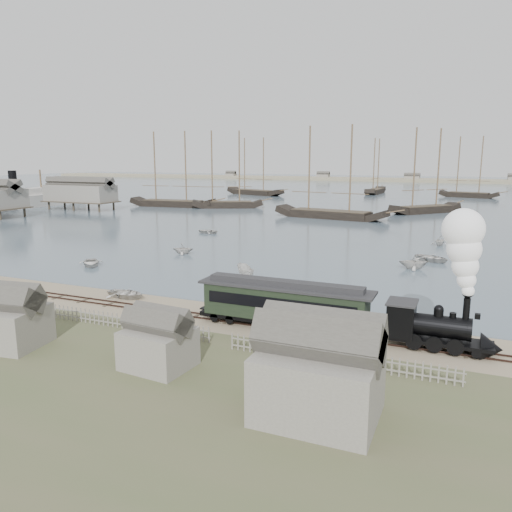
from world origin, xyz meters
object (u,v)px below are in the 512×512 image
at_px(passenger_coach, 284,302).
at_px(locomotive, 456,290).
at_px(steamship, 14,190).
at_px(beached_dinghy, 126,294).

bearing_deg(passenger_coach, locomotive, 0.00).
bearing_deg(steamship, beached_dinghy, -127.11).
bearing_deg(beached_dinghy, locomotive, -91.39).
xyz_separation_m(passenger_coach, beached_dinghy, (-16.79, 2.34, -1.71)).
relative_size(passenger_coach, beached_dinghy, 3.54).
relative_size(beached_dinghy, steamship, 0.09).
height_order(locomotive, passenger_coach, locomotive).
relative_size(locomotive, beached_dinghy, 2.44).
bearing_deg(locomotive, beached_dinghy, 175.37).
relative_size(locomotive, passenger_coach, 0.69).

